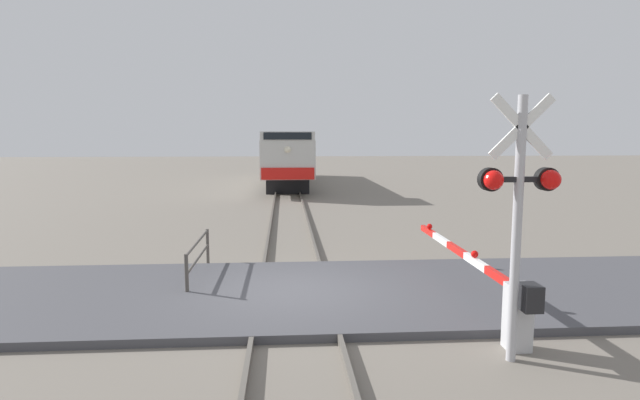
% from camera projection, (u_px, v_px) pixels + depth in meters
% --- Properties ---
extents(ground_plane, '(160.00, 160.00, 0.00)m').
position_uv_depth(ground_plane, '(293.00, 297.00, 10.62)').
color(ground_plane, slate).
extents(rail_track_left, '(0.08, 80.00, 0.15)m').
position_uv_depth(rail_track_left, '(259.00, 294.00, 10.57)').
color(rail_track_left, '#59544C').
rests_on(rail_track_left, ground_plane).
extents(rail_track_right, '(0.08, 80.00, 0.15)m').
position_uv_depth(rail_track_right, '(327.00, 293.00, 10.66)').
color(rail_track_right, '#59544C').
rests_on(rail_track_right, ground_plane).
extents(road_surface, '(36.00, 4.88, 0.15)m').
position_uv_depth(road_surface, '(293.00, 294.00, 10.62)').
color(road_surface, '#47474C').
rests_on(road_surface, ground_plane).
extents(locomotive, '(3.01, 18.28, 3.65)m').
position_uv_depth(locomotive, '(287.00, 157.00, 35.83)').
color(locomotive, black).
rests_on(locomotive, ground_plane).
extents(crossing_signal, '(1.18, 0.33, 3.96)m').
position_uv_depth(crossing_signal, '(519.00, 199.00, 7.30)').
color(crossing_signal, '#ADADB2').
rests_on(crossing_signal, ground_plane).
extents(crossing_gate, '(0.36, 6.10, 1.17)m').
position_uv_depth(crossing_gate, '(496.00, 288.00, 8.78)').
color(crossing_gate, silver).
rests_on(crossing_gate, ground_plane).
extents(guard_railing, '(0.08, 2.95, 0.95)m').
position_uv_depth(guard_railing, '(198.00, 254.00, 11.87)').
color(guard_railing, '#4C4742').
rests_on(guard_railing, ground_plane).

